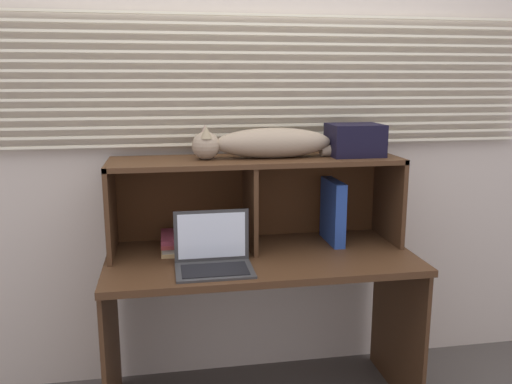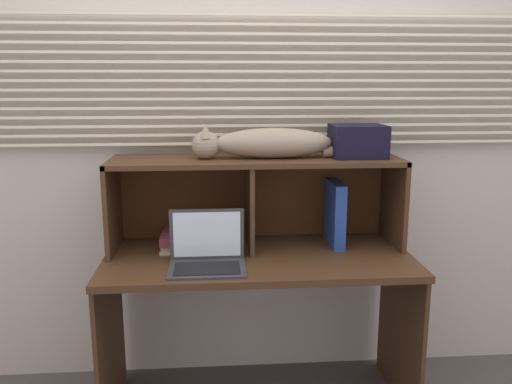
{
  "view_description": "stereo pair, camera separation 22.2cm",
  "coord_description": "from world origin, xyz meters",
  "views": [
    {
      "loc": [
        -0.4,
        -1.98,
        1.48
      ],
      "look_at": [
        0.0,
        0.33,
        0.98
      ],
      "focal_mm": 37.06,
      "sensor_mm": 36.0,
      "label": 1
    },
    {
      "loc": [
        -0.18,
        -2.01,
        1.48
      ],
      "look_at": [
        0.0,
        0.33,
        0.98
      ],
      "focal_mm": 37.06,
      "sensor_mm": 36.0,
      "label": 2
    }
  ],
  "objects": [
    {
      "name": "cat",
      "position": [
        0.05,
        0.33,
        1.2
      ],
      "size": [
        0.86,
        0.15,
        0.15
      ],
      "color": "gray",
      "rests_on": "hutch_shelf_unit"
    },
    {
      "name": "back_panel_with_blinds",
      "position": [
        0.0,
        0.55,
        1.26
      ],
      "size": [
        4.4,
        0.08,
        2.5
      ],
      "color": "beige",
      "rests_on": "ground"
    },
    {
      "name": "binder_upright",
      "position": [
        0.37,
        0.33,
        0.87
      ],
      "size": [
        0.05,
        0.24,
        0.3
      ],
      "primitive_type": "cube",
      "color": "#234291",
      "rests_on": "desk"
    },
    {
      "name": "desk",
      "position": [
        0.0,
        0.19,
        0.58
      ],
      "size": [
        1.34,
        0.63,
        0.73
      ],
      "color": "#452B18",
      "rests_on": "ground"
    },
    {
      "name": "storage_box",
      "position": [
        0.46,
        0.33,
        1.21
      ],
      "size": [
        0.24,
        0.2,
        0.15
      ],
      "primitive_type": "cube",
      "color": "black",
      "rests_on": "hutch_shelf_unit"
    },
    {
      "name": "book_stack",
      "position": [
        -0.34,
        0.32,
        0.76
      ],
      "size": [
        0.19,
        0.22,
        0.07
      ],
      "color": "tan",
      "rests_on": "desk"
    },
    {
      "name": "laptop",
      "position": [
        -0.22,
        0.06,
        0.78
      ],
      "size": [
        0.31,
        0.22,
        0.23
      ],
      "color": "#353535",
      "rests_on": "desk"
    },
    {
      "name": "hutch_shelf_unit",
      "position": [
        -0.0,
        0.36,
        1.02
      ],
      "size": [
        1.3,
        0.35,
        0.41
      ],
      "color": "#452B18",
      "rests_on": "desk"
    }
  ]
}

